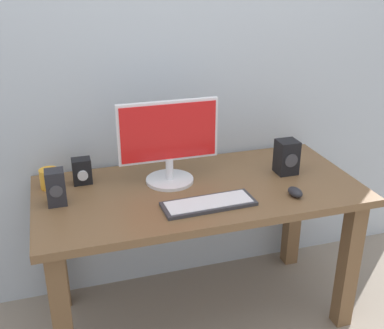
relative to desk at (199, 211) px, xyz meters
The scene contains 10 objects.
ground_plane 0.60m from the desk, ahead, with size 6.00×6.00×0.00m, color gray.
wall_back 0.98m from the desk, 90.00° to the left, with size 3.06×0.04×3.00m, color #B2BCC6.
desk is the anchor object (origin of this frame).
monitor 0.37m from the desk, 136.83° to the left, with size 0.47×0.23×0.39m.
keyboard_primary 0.23m from the desk, 94.60° to the right, with size 0.41×0.16×0.02m.
mouse 0.46m from the desk, 28.61° to the right, with size 0.05×0.09×0.04m, color #232328.
speaker_right 0.51m from the desk, ahead, with size 0.10×0.10×0.17m.
speaker_left 0.67m from the desk, behind, with size 0.08×0.08×0.16m.
audio_controller 0.58m from the desk, 158.01° to the left, with size 0.09×0.08×0.12m.
coffee_mug 0.71m from the desk, 163.24° to the left, with size 0.09×0.09×0.09m, color orange.
Camera 1 is at (-0.61, -1.89, 1.71)m, focal length 44.48 mm.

